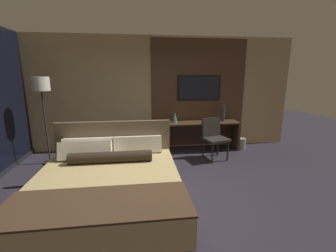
{
  "coord_description": "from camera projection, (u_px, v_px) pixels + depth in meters",
  "views": [
    {
      "loc": [
        -0.36,
        -3.09,
        1.88
      ],
      "look_at": [
        0.18,
        1.04,
        0.92
      ],
      "focal_mm": 24.0,
      "sensor_mm": 36.0,
      "label": 1
    }
  ],
  "objects": [
    {
      "name": "vase_tall",
      "position": [
        223.0,
        113.0,
        5.69
      ],
      "size": [
        0.09,
        0.09,
        0.39
      ],
      "color": "#333338",
      "rests_on": "desk"
    },
    {
      "name": "tv",
      "position": [
        199.0,
        88.0,
        5.69
      ],
      "size": [
        1.09,
        0.04,
        0.62
      ],
      "color": "black"
    },
    {
      "name": "ground_plane",
      "position": [
        165.0,
        200.0,
        3.45
      ],
      "size": [
        16.0,
        16.0,
        0.0
      ],
      "primitive_type": "plane",
      "color": "#28232D"
    },
    {
      "name": "waste_bin",
      "position": [
        241.0,
        144.0,
        5.8
      ],
      "size": [
        0.22,
        0.22,
        0.28
      ],
      "color": "gray",
      "rests_on": "ground_plane"
    },
    {
      "name": "bed",
      "position": [
        108.0,
        189.0,
        3.1
      ],
      "size": [
        1.95,
        2.11,
        1.1
      ],
      "color": "#33281E",
      "rests_on": "ground_plane"
    },
    {
      "name": "floor_lamp",
      "position": [
        42.0,
        91.0,
        4.55
      ],
      "size": [
        0.34,
        0.34,
        1.84
      ],
      "color": "#282623",
      "rests_on": "ground_plane"
    },
    {
      "name": "desk_chair",
      "position": [
        214.0,
        134.0,
        5.07
      ],
      "size": [
        0.61,
        0.6,
        0.92
      ],
      "rotation": [
        0.0,
        0.0,
        0.27
      ],
      "color": "#28231E",
      "rests_on": "ground_plane"
    },
    {
      "name": "wall_back_tv_panel",
      "position": [
        159.0,
        94.0,
        5.67
      ],
      "size": [
        7.2,
        0.09,
        2.8
      ],
      "color": "tan",
      "rests_on": "ground_plane"
    },
    {
      "name": "vase_short",
      "position": [
        175.0,
        117.0,
        5.55
      ],
      "size": [
        0.14,
        0.14,
        0.25
      ],
      "color": "#4C706B",
      "rests_on": "desk"
    },
    {
      "name": "desk",
      "position": [
        200.0,
        130.0,
        5.71
      ],
      "size": [
        1.91,
        0.54,
        0.72
      ],
      "color": "#422D1E",
      "rests_on": "ground_plane"
    }
  ]
}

